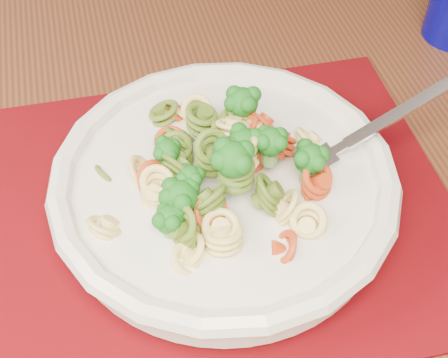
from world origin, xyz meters
TOP-DOWN VIEW (x-y plane):
  - dining_table at (0.53, 0.30)m, footprint 1.57×1.23m
  - placemat at (0.51, 0.25)m, footprint 0.51×0.44m
  - pasta_bowl at (0.53, 0.24)m, footprint 0.28×0.28m
  - pasta_broccoli_heap at (0.53, 0.24)m, footprint 0.24×0.24m
  - fork at (0.61, 0.22)m, footprint 0.18×0.04m

SIDE VIEW (x-z plane):
  - dining_table at x=0.53m, z-range 0.28..1.05m
  - placemat at x=0.51m, z-range 0.77..0.78m
  - pasta_bowl at x=0.53m, z-range 0.78..0.83m
  - fork at x=0.61m, z-range 0.78..0.86m
  - pasta_broccoli_heap at x=0.53m, z-range 0.79..0.85m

